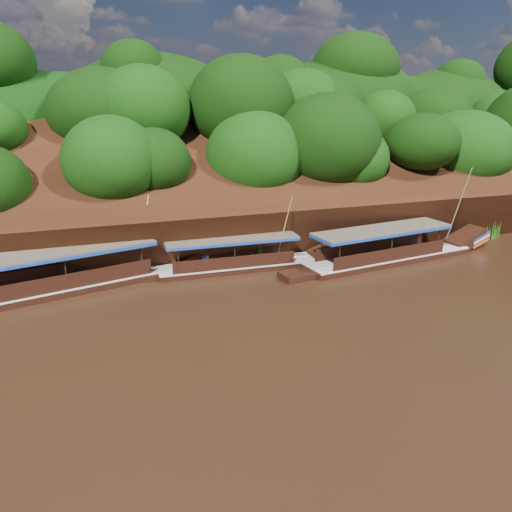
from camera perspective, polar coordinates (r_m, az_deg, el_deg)
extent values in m
plane|color=black|center=(25.37, 4.54, -7.52)|extent=(160.00, 160.00, 0.00)
cube|color=black|center=(38.82, -4.68, 6.93)|extent=(120.00, 16.12, 13.64)
cube|color=black|center=(49.10, -7.46, 4.99)|extent=(120.00, 24.00, 12.00)
ellipsoid|color=#1B460B|center=(36.87, -13.41, 5.91)|extent=(18.00, 8.00, 6.40)
ellipsoid|color=#1B460B|center=(44.97, -7.15, 15.67)|extent=(24.00, 11.00, 8.40)
ellipsoid|color=#1B460B|center=(49.18, 24.31, 7.63)|extent=(18.00, 8.00, 6.00)
cube|color=black|center=(35.33, 14.98, -0.63)|extent=(12.80, 3.84, 0.89)
cube|color=silver|center=(35.20, 15.03, 0.03)|extent=(12.81, 3.90, 0.10)
cube|color=black|center=(40.05, 22.76, 1.78)|extent=(3.17, 2.01, 1.72)
cube|color=#18409E|center=(40.56, 23.55, 2.31)|extent=(1.76, 1.88, 0.64)
cube|color=red|center=(40.65, 23.49, 1.85)|extent=(1.76, 1.88, 0.64)
cube|color=brown|center=(34.16, 14.29, 2.96)|extent=(10.13, 3.79, 0.12)
cube|color=#18409E|center=(34.19, 14.28, 2.77)|extent=(10.13, 3.79, 0.18)
cylinder|color=tan|center=(37.87, 22.14, 5.37)|extent=(0.75, 2.46, 5.61)
cube|color=black|center=(32.69, -1.64, -1.51)|extent=(10.92, 2.32, 0.81)
cube|color=silver|center=(32.56, -1.65, -0.86)|extent=(10.92, 2.38, 0.09)
cube|color=black|center=(34.52, 8.18, 0.49)|extent=(2.62, 1.57, 1.53)
cube|color=#18409E|center=(34.73, 9.21, 1.01)|extent=(1.38, 1.59, 0.56)
cube|color=red|center=(34.82, 9.19, 0.53)|extent=(1.38, 1.59, 0.56)
cube|color=brown|center=(31.87, -2.85, 2.08)|extent=(8.57, 2.55, 0.11)
cube|color=#18409E|center=(31.90, -2.85, 1.89)|extent=(8.57, 2.55, 0.16)
cylinder|color=tan|center=(32.20, 3.25, 3.17)|extent=(0.48, 1.46, 4.35)
cube|color=black|center=(31.24, -19.53, -3.53)|extent=(13.72, 5.60, 0.93)
cube|color=silver|center=(31.09, -19.61, -2.77)|extent=(13.74, 5.67, 0.10)
cube|color=black|center=(33.39, -6.93, 0.09)|extent=(3.52, 2.45, 1.83)
cube|color=#18409E|center=(33.66, -5.66, 0.84)|extent=(2.06, 2.13, 0.68)
cube|color=red|center=(33.77, -5.64, 0.27)|extent=(2.06, 2.13, 0.68)
cube|color=brown|center=(30.30, -21.56, 0.55)|extent=(10.96, 5.19, 0.12)
cube|color=#18409E|center=(30.33, -21.53, 0.33)|extent=(10.96, 5.19, 0.19)
cylinder|color=tan|center=(31.29, -12.69, 2.57)|extent=(1.03, 0.95, 4.57)
cone|color=#2A6619|center=(32.50, -22.62, -1.17)|extent=(1.50, 1.50, 2.02)
cone|color=#2A6619|center=(31.67, -13.94, -1.29)|extent=(1.50, 1.50, 1.48)
cone|color=#2A6619|center=(33.48, 0.09, 0.32)|extent=(1.50, 1.50, 1.49)
cone|color=#2A6619|center=(36.44, 9.74, 2.02)|extent=(1.50, 1.50, 2.09)
cone|color=#2A6619|center=(38.64, 16.57, 2.04)|extent=(1.50, 1.50, 1.57)
cone|color=#2A6619|center=(43.91, 25.55, 3.08)|extent=(1.50, 1.50, 1.88)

